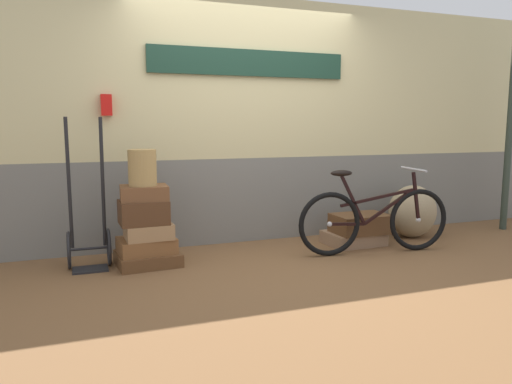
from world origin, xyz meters
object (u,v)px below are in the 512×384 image
Objects in this scene: burlap_sack at (412,211)px; wicker_basket at (142,168)px; suitcase_1 at (147,245)px; suitcase_5 at (353,238)px; bicycle at (374,219)px; suitcase_0 at (148,258)px; suitcase_2 at (149,231)px; luggage_trolley at (89,235)px; suitcase_6 at (361,223)px; suitcase_3 at (144,212)px; suitcase_4 at (144,193)px.

wicker_basket is at bearing -178.39° from burlap_sack.
suitcase_1 is 0.85× the size of suitcase_5.
suitcase_0 is at bearing 170.27° from bicycle.
suitcase_2 is 0.31× the size of luggage_trolley.
suitcase_1 is at bearing 170.28° from bicycle.
suitcase_6 is 0.76m from burlap_sack.
burlap_sack is (3.01, 0.08, -0.60)m from wicker_basket.
suitcase_0 is 0.26m from suitcase_2.
suitcase_3 is at bearing -178.08° from burlap_sack.
suitcase_3 is 0.72× the size of suitcase_5.
suitcase_5 is 2.36m from wicker_basket.
bicycle is at bearing -11.17° from suitcase_2.
suitcase_6 is (2.26, -0.01, -0.26)m from suitcase_3.
suitcase_4 is at bearing 178.42° from suitcase_5.
suitcase_2 is 2.19m from bicycle.
wicker_basket is 3.07m from burlap_sack.
suitcase_0 is 3.00m from burlap_sack.
suitcase_3 is 0.71× the size of burlap_sack.
suitcase_0 is 0.56m from luggage_trolley.
wicker_basket reaches higher than burlap_sack.
bicycle is at bearing -14.38° from suitcase_0.
suitcase_4 is at bearing 170.43° from bicycle.
suitcase_1 is at bearing 168.98° from suitcase_0.
suitcase_5 is 1.00× the size of suitcase_6.
suitcase_1 is at bearing 123.40° from suitcase_2.
suitcase_3 is 1.01× the size of suitcase_4.
suitcase_6 is 1.78× the size of wicker_basket.
burlap_sack is (3.01, 0.10, -0.20)m from suitcase_3.
luggage_trolley reaches higher than suitcase_1.
suitcase_3 is at bearing 179.02° from suitcase_5.
suitcase_4 is 0.62m from luggage_trolley.
luggage_trolley is at bearing 171.57° from suitcase_4.
suitcase_6 is 0.37× the size of bicycle.
wicker_basket reaches higher than suitcase_6.
suitcase_2 is 2.22m from suitcase_6.
burlap_sack is at bearing 28.95° from bicycle.
suitcase_4 is (-0.02, -0.00, 0.61)m from suitcase_0.
wicker_basket is 2.30m from bicycle.
wicker_basket is at bearing -150.18° from suitcase_1.
suitcase_4 is 2.25m from bicycle.
bicycle reaches higher than suitcase_1.
luggage_trolley reaches higher than suitcase_0.
suitcase_4 is 0.71× the size of suitcase_5.
burlap_sack is 0.37× the size of bicycle.
suitcase_0 is at bearing 16.43° from suitcase_4.
bicycle is at bearing -11.40° from suitcase_3.
suitcase_1 is at bearing 32.59° from suitcase_4.
suitcase_2 is 0.99× the size of suitcase_3.
suitcase_4 is (0.01, 0.02, 0.17)m from suitcase_3.
suitcase_3 is at bearing -104.63° from wicker_basket.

